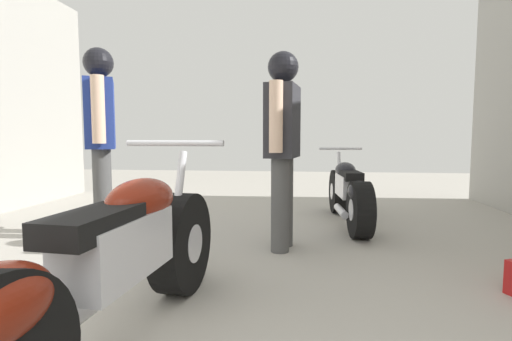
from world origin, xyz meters
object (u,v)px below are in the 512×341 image
(motorcycle_black_naked, at_px, (349,193))
(mechanic_with_helmet, at_px, (101,125))
(motorcycle_maroon_cruiser, at_px, (113,269))
(mechanic_in_blue, at_px, (283,132))

(motorcycle_black_naked, bearing_deg, mechanic_with_helmet, -162.73)
(motorcycle_maroon_cruiser, relative_size, motorcycle_black_naked, 1.14)
(motorcycle_black_naked, xyz_separation_m, mechanic_in_blue, (-0.68, -1.00, 0.65))
(mechanic_with_helmet, bearing_deg, motorcycle_black_naked, 17.27)
(mechanic_in_blue, xyz_separation_m, mechanic_with_helmet, (-1.75, 0.24, 0.08))
(motorcycle_black_naked, distance_m, mechanic_in_blue, 1.37)
(motorcycle_black_naked, distance_m, mechanic_with_helmet, 2.65)
(motorcycle_maroon_cruiser, relative_size, mechanic_with_helmet, 1.13)
(mechanic_in_blue, distance_m, mechanic_with_helmet, 1.77)
(motorcycle_maroon_cruiser, bearing_deg, mechanic_in_blue, 69.57)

